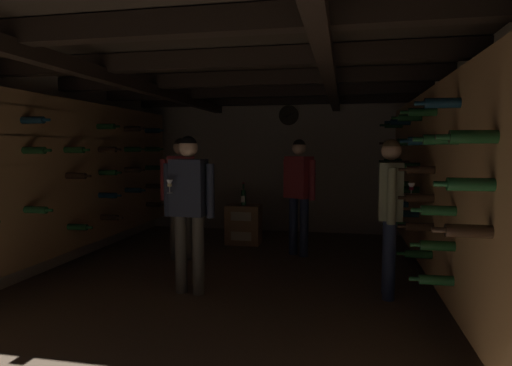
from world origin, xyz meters
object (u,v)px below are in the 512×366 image
object	(u,v)px
person_guest_far_right	(299,186)
person_guest_far_left	(181,187)
wine_crate_stack	(244,224)
person_guest_mid_right	(390,203)
person_host_center	(189,200)
display_bottle	(243,196)

from	to	relation	value
person_guest_far_right	person_guest_far_left	bearing A→B (deg)	-161.10
wine_crate_stack	person_guest_mid_right	distance (m)	2.88
wine_crate_stack	person_guest_far_left	distance (m)	1.38
person_guest_far_left	person_guest_far_right	world-z (taller)	person_guest_far_left
person_host_center	person_guest_mid_right	bearing A→B (deg)	8.48
wine_crate_stack	person_guest_mid_right	world-z (taller)	person_guest_mid_right
wine_crate_stack	person_guest_far_right	distance (m)	1.24
person_host_center	person_guest_far_right	bearing A→B (deg)	62.57
display_bottle	person_host_center	bearing A→B (deg)	-90.59
person_guest_mid_right	person_guest_far_right	bearing A→B (deg)	125.22
display_bottle	person_guest_far_left	distance (m)	1.21
person_guest_far_right	display_bottle	bearing A→B (deg)	149.94
person_guest_mid_right	person_guest_far_right	xyz separation A→B (m)	(-1.04, 1.48, 0.02)
person_guest_far_left	person_guest_far_right	bearing A→B (deg)	18.90
wine_crate_stack	person_guest_far_left	xyz separation A→B (m)	(-0.59, -1.06, 0.66)
person_guest_far_left	person_guest_far_right	xyz separation A→B (m)	(1.49, 0.51, -0.01)
display_bottle	person_guest_far_right	xyz separation A→B (m)	(0.90, -0.52, 0.22)
display_bottle	wine_crate_stack	bearing A→B (deg)	99.21
person_guest_far_left	person_guest_far_right	size ratio (longest dim) A/B	1.01
display_bottle	person_guest_mid_right	world-z (taller)	person_guest_mid_right
display_bottle	person_host_center	size ratio (longest dim) A/B	0.22
wine_crate_stack	person_host_center	distance (m)	2.41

